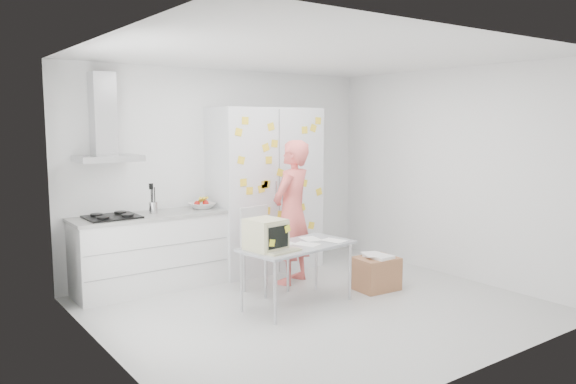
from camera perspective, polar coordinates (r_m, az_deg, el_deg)
floor at (r=6.28m, az=2.91°, el=-11.66°), size 4.50×4.00×0.02m
walls at (r=6.55m, az=-0.96°, el=1.33°), size 4.52×4.01×2.70m
ceiling at (r=5.98m, az=3.08°, el=13.71°), size 4.50×4.00×0.02m
counter_run at (r=6.99m, az=-13.77°, el=-5.81°), size 1.84×0.63×1.28m
range_hood at (r=6.79m, az=-18.15°, el=6.32°), size 0.70×0.48×1.01m
tall_cabinet at (r=7.62m, az=-2.30°, el=0.26°), size 1.50×0.68×2.20m
person at (r=6.98m, az=0.41°, el=-2.06°), size 0.77×0.66×1.79m
desk at (r=5.97m, az=-1.01°, el=-4.94°), size 1.34×0.81×1.01m
chair at (r=6.72m, az=-2.74°, el=-5.28°), size 0.53×0.53×1.01m
cardboard_box at (r=6.91m, az=8.94°, el=-8.12°), size 0.52×0.43×0.43m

